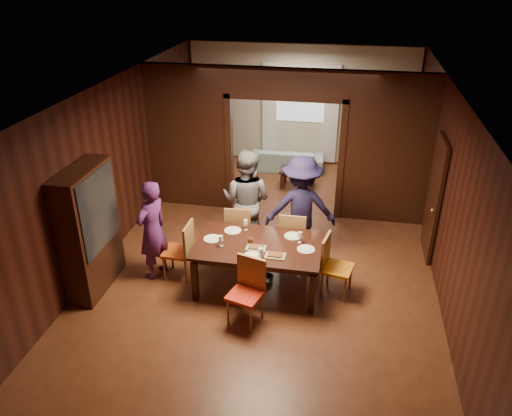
% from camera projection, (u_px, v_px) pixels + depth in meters
% --- Properties ---
extents(floor, '(9.00, 9.00, 0.00)m').
position_uv_depth(floor, '(270.00, 251.00, 8.86)').
color(floor, '#542A17').
rests_on(floor, ground).
extents(ceiling, '(5.50, 9.00, 0.02)m').
position_uv_depth(ceiling, '(273.00, 88.00, 7.54)').
color(ceiling, silver).
rests_on(ceiling, room_walls).
extents(room_walls, '(5.52, 9.01, 2.90)m').
position_uv_depth(room_walls, '(287.00, 137.00, 9.83)').
color(room_walls, black).
rests_on(room_walls, floor).
extents(person_purple, '(0.60, 0.71, 1.66)m').
position_uv_depth(person_purple, '(152.00, 230.00, 7.86)').
color(person_purple, '#50205E').
rests_on(person_purple, floor).
extents(person_grey, '(1.03, 0.87, 1.86)m').
position_uv_depth(person_grey, '(247.00, 201.00, 8.56)').
color(person_grey, '#5D5B63').
rests_on(person_grey, floor).
extents(person_navy, '(1.29, 0.88, 1.84)m').
position_uv_depth(person_navy, '(301.00, 208.00, 8.34)').
color(person_navy, '#191536').
rests_on(person_navy, floor).
extents(sofa, '(1.78, 0.76, 0.51)m').
position_uv_depth(sofa, '(287.00, 159.00, 12.15)').
color(sofa, '#97C4C5').
rests_on(sofa, floor).
extents(serving_bowl, '(0.30, 0.30, 0.07)m').
position_uv_depth(serving_bowl, '(265.00, 238.00, 7.70)').
color(serving_bowl, black).
rests_on(serving_bowl, dining_table).
extents(dining_table, '(1.92, 1.19, 0.76)m').
position_uv_depth(dining_table, '(259.00, 265.00, 7.79)').
color(dining_table, black).
rests_on(dining_table, floor).
extents(coffee_table, '(0.80, 0.50, 0.40)m').
position_uv_depth(coffee_table, '(297.00, 178.00, 11.29)').
color(coffee_table, black).
rests_on(coffee_table, floor).
extents(chair_left, '(0.45, 0.45, 0.97)m').
position_uv_depth(chair_left, '(178.00, 250.00, 7.99)').
color(chair_left, '#CD4B13').
rests_on(chair_left, floor).
extents(chair_right, '(0.52, 0.52, 0.97)m').
position_uv_depth(chair_right, '(338.00, 267.00, 7.56)').
color(chair_right, orange).
rests_on(chair_right, floor).
extents(chair_far_l, '(0.48, 0.48, 0.97)m').
position_uv_depth(chair_far_l, '(239.00, 229.00, 8.60)').
color(chair_far_l, '#CB6513').
rests_on(chair_far_l, floor).
extents(chair_far_r, '(0.44, 0.44, 0.97)m').
position_uv_depth(chair_far_r, '(293.00, 236.00, 8.38)').
color(chair_far_r, orange).
rests_on(chair_far_r, floor).
extents(chair_near, '(0.54, 0.54, 0.97)m').
position_uv_depth(chair_near, '(245.00, 293.00, 6.96)').
color(chair_near, red).
rests_on(chair_near, floor).
extents(hutch, '(0.40, 1.20, 2.00)m').
position_uv_depth(hutch, '(89.00, 230.00, 7.51)').
color(hutch, black).
rests_on(hutch, floor).
extents(door_right, '(0.06, 0.90, 2.10)m').
position_uv_depth(door_right, '(434.00, 199.00, 8.37)').
color(door_right, black).
rests_on(door_right, floor).
extents(window_far, '(1.20, 0.03, 1.30)m').
position_uv_depth(window_far, '(301.00, 95.00, 11.98)').
color(window_far, silver).
rests_on(window_far, back_wall).
extents(curtain_left, '(0.35, 0.06, 2.40)m').
position_uv_depth(curtain_left, '(270.00, 112.00, 12.27)').
color(curtain_left, white).
rests_on(curtain_left, back_wall).
extents(curtain_right, '(0.35, 0.06, 2.40)m').
position_uv_depth(curtain_right, '(331.00, 115.00, 12.02)').
color(curtain_right, white).
rests_on(curtain_right, back_wall).
extents(plate_left, '(0.27, 0.27, 0.01)m').
position_uv_depth(plate_left, '(212.00, 239.00, 7.75)').
color(plate_left, silver).
rests_on(plate_left, dining_table).
extents(plate_far_l, '(0.27, 0.27, 0.01)m').
position_uv_depth(plate_far_l, '(233.00, 230.00, 7.98)').
color(plate_far_l, white).
rests_on(plate_far_l, dining_table).
extents(plate_far_r, '(0.27, 0.27, 0.01)m').
position_uv_depth(plate_far_r, '(293.00, 236.00, 7.82)').
color(plate_far_r, silver).
rests_on(plate_far_r, dining_table).
extents(plate_right, '(0.27, 0.27, 0.01)m').
position_uv_depth(plate_right, '(306.00, 249.00, 7.47)').
color(plate_right, silver).
rests_on(plate_right, dining_table).
extents(plate_near, '(0.27, 0.27, 0.01)m').
position_uv_depth(plate_near, '(252.00, 256.00, 7.30)').
color(plate_near, silver).
rests_on(plate_near, dining_table).
extents(platter_a, '(0.30, 0.20, 0.04)m').
position_uv_depth(platter_a, '(256.00, 247.00, 7.50)').
color(platter_a, gray).
rests_on(platter_a, dining_table).
extents(platter_b, '(0.30, 0.20, 0.04)m').
position_uv_depth(platter_b, '(275.00, 255.00, 7.30)').
color(platter_b, gray).
rests_on(platter_b, dining_table).
extents(wineglass_left, '(0.08, 0.08, 0.18)m').
position_uv_depth(wineglass_left, '(221.00, 241.00, 7.53)').
color(wineglass_left, white).
rests_on(wineglass_left, dining_table).
extents(wineglass_far, '(0.08, 0.08, 0.18)m').
position_uv_depth(wineglass_far, '(246.00, 225.00, 7.97)').
color(wineglass_far, silver).
rests_on(wineglass_far, dining_table).
extents(wineglass_right, '(0.08, 0.08, 0.18)m').
position_uv_depth(wineglass_right, '(300.00, 237.00, 7.62)').
color(wineglass_right, white).
rests_on(wineglass_right, dining_table).
extents(tumbler, '(0.07, 0.07, 0.14)m').
position_uv_depth(tumbler, '(261.00, 252.00, 7.27)').
color(tumbler, white).
rests_on(tumbler, dining_table).
extents(condiment_jar, '(0.08, 0.08, 0.11)m').
position_uv_depth(condiment_jar, '(250.00, 241.00, 7.60)').
color(condiment_jar, '#4C2811').
rests_on(condiment_jar, dining_table).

